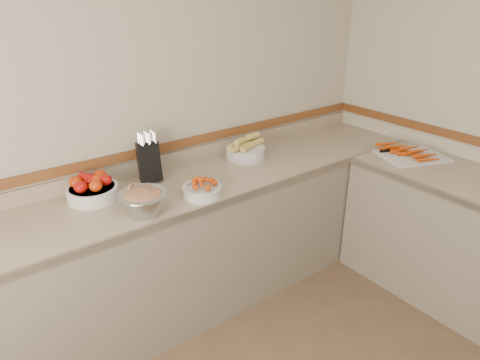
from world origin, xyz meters
TOP-DOWN VIEW (x-y plane):
  - back_wall at (0.00, 2.00)m, footprint 4.00×0.00m
  - counter_back at (0.00, 1.68)m, footprint 4.00×0.65m
  - knife_block at (0.03, 1.88)m, footprint 0.17×0.19m
  - tomato_bowl at (-0.35, 1.83)m, footprint 0.29×0.29m
  - cherry_tomato_bowl at (0.17, 1.48)m, footprint 0.23×0.23m
  - corn_bowl at (0.75, 1.81)m, footprint 0.31×0.28m
  - rhubarb_bowl at (-0.20, 1.48)m, footprint 0.27×0.27m
  - cutting_board at (1.73, 1.12)m, footprint 0.54×0.48m

SIDE VIEW (x-z plane):
  - counter_back at x=0.00m, z-range -0.09..0.99m
  - cutting_board at x=1.73m, z-range 0.89..0.95m
  - cherry_tomato_bowl at x=0.17m, z-range 0.88..1.01m
  - corn_bowl at x=0.75m, z-range 0.88..1.05m
  - tomato_bowl at x=-0.35m, z-range 0.89..1.04m
  - rhubarb_bowl at x=-0.20m, z-range 0.90..1.06m
  - knife_block at x=0.03m, z-range 0.87..1.19m
  - back_wall at x=0.00m, z-range -0.70..3.30m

